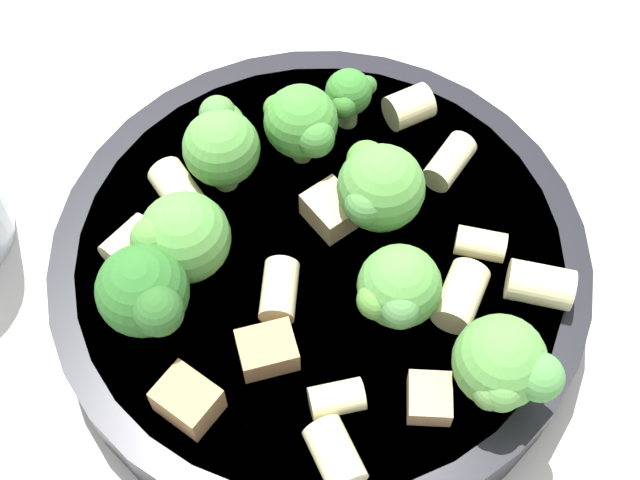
# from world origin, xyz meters

# --- Properties ---
(ground_plane) EXTENTS (2.00, 2.00, 0.00)m
(ground_plane) POSITION_xyz_m (0.00, 0.00, 0.00)
(ground_plane) COLOR beige
(pasta_bowl) EXTENTS (0.24, 0.24, 0.03)m
(pasta_bowl) POSITION_xyz_m (0.00, 0.00, 0.02)
(pasta_bowl) COLOR black
(pasta_bowl) RESTS_ON ground_plane
(broccoli_floret_0) EXTENTS (0.04, 0.04, 0.04)m
(broccoli_floret_0) POSITION_xyz_m (0.05, -0.06, 0.06)
(broccoli_floret_0) COLOR #84AD60
(broccoli_floret_0) RESTS_ON pasta_bowl
(broccoli_floret_1) EXTENTS (0.04, 0.04, 0.04)m
(broccoli_floret_1) POSITION_xyz_m (0.02, 0.04, 0.05)
(broccoli_floret_1) COLOR #9EC175
(broccoli_floret_1) RESTS_ON pasta_bowl
(broccoli_floret_2) EXTENTS (0.04, 0.04, 0.04)m
(broccoli_floret_2) POSITION_xyz_m (0.04, 0.09, 0.05)
(broccoli_floret_2) COLOR #84AD60
(broccoli_floret_2) RESTS_ON pasta_bowl
(broccoli_floret_3) EXTENTS (0.04, 0.04, 0.04)m
(broccoli_floret_3) POSITION_xyz_m (-0.02, 0.02, 0.06)
(broccoli_floret_3) COLOR #93B766
(broccoli_floret_3) RESTS_ON pasta_bowl
(broccoli_floret_4) EXTENTS (0.04, 0.04, 0.04)m
(broccoli_floret_4) POSITION_xyz_m (-0.05, -0.02, 0.06)
(broccoli_floret_4) COLOR #93B766
(broccoli_floret_4) RESTS_ON pasta_bowl
(broccoli_floret_5) EXTENTS (0.03, 0.02, 0.03)m
(broccoli_floret_5) POSITION_xyz_m (-0.07, -0.01, 0.05)
(broccoli_floret_5) COLOR #84AD60
(broccoli_floret_5) RESTS_ON pasta_bowl
(broccoli_floret_6) EXTENTS (0.04, 0.04, 0.04)m
(broccoli_floret_6) POSITION_xyz_m (0.02, -0.05, 0.06)
(broccoli_floret_6) COLOR #9EC175
(broccoli_floret_6) RESTS_ON pasta_bowl
(broccoli_floret_7) EXTENTS (0.04, 0.04, 0.04)m
(broccoli_floret_7) POSITION_xyz_m (-0.03, -0.05, 0.06)
(broccoli_floret_7) COLOR #93B766
(broccoli_floret_7) RESTS_ON pasta_bowl
(rigatoni_0) EXTENTS (0.03, 0.02, 0.01)m
(rigatoni_0) POSITION_xyz_m (-0.06, 0.05, 0.04)
(rigatoni_0) COLOR beige
(rigatoni_0) RESTS_ON pasta_bowl
(rigatoni_1) EXTENTS (0.03, 0.03, 0.02)m
(rigatoni_1) POSITION_xyz_m (-0.01, -0.07, 0.04)
(rigatoni_1) COLOR beige
(rigatoni_1) RESTS_ON pasta_bowl
(rigatoni_2) EXTENTS (0.01, 0.02, 0.01)m
(rigatoni_2) POSITION_xyz_m (-0.02, 0.07, 0.04)
(rigatoni_2) COLOR beige
(rigatoni_2) RESTS_ON pasta_bowl
(rigatoni_3) EXTENTS (0.03, 0.02, 0.01)m
(rigatoni_3) POSITION_xyz_m (0.02, -0.08, 0.04)
(rigatoni_3) COLOR beige
(rigatoni_3) RESTS_ON pasta_bowl
(rigatoni_4) EXTENTS (0.02, 0.03, 0.02)m
(rigatoni_4) POSITION_xyz_m (-0.01, 0.10, 0.04)
(rigatoni_4) COLOR beige
(rigatoni_4) RESTS_ON pasta_bowl
(rigatoni_5) EXTENTS (0.02, 0.03, 0.01)m
(rigatoni_5) POSITION_xyz_m (0.07, 0.03, 0.04)
(rigatoni_5) COLOR beige
(rigatoni_5) RESTS_ON pasta_bowl
(rigatoni_6) EXTENTS (0.03, 0.03, 0.02)m
(rigatoni_6) POSITION_xyz_m (-0.09, 0.02, 0.04)
(rigatoni_6) COLOR beige
(rigatoni_6) RESTS_ON pasta_bowl
(rigatoni_7) EXTENTS (0.03, 0.02, 0.02)m
(rigatoni_7) POSITION_xyz_m (0.01, 0.07, 0.04)
(rigatoni_7) COLOR beige
(rigatoni_7) RESTS_ON pasta_bowl
(rigatoni_8) EXTENTS (0.03, 0.02, 0.02)m
(rigatoni_8) POSITION_xyz_m (0.03, -0.01, 0.04)
(rigatoni_8) COLOR beige
(rigatoni_8) RESTS_ON pasta_bowl
(rigatoni_9) EXTENTS (0.03, 0.03, 0.02)m
(rigatoni_9) POSITION_xyz_m (0.09, 0.03, 0.04)
(rigatoni_9) COLOR beige
(rigatoni_9) RESTS_ON pasta_bowl
(chicken_chunk_0) EXTENTS (0.02, 0.02, 0.01)m
(chicken_chunk_0) POSITION_xyz_m (0.06, 0.06, 0.04)
(chicken_chunk_0) COLOR tan
(chicken_chunk_0) RESTS_ON pasta_bowl
(chicken_chunk_1) EXTENTS (0.03, 0.03, 0.01)m
(chicken_chunk_1) POSITION_xyz_m (0.06, -0.01, 0.04)
(chicken_chunk_1) COLOR #A87A4C
(chicken_chunk_1) RESTS_ON pasta_bowl
(chicken_chunk_2) EXTENTS (0.03, 0.03, 0.01)m
(chicken_chunk_2) POSITION_xyz_m (-0.02, -0.00, 0.04)
(chicken_chunk_2) COLOR tan
(chicken_chunk_2) RESTS_ON pasta_bowl
(chicken_chunk_3) EXTENTS (0.03, 0.03, 0.02)m
(chicken_chunk_3) POSITION_xyz_m (0.09, -0.03, 0.04)
(chicken_chunk_3) COLOR #A87A4C
(chicken_chunk_3) RESTS_ON pasta_bowl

